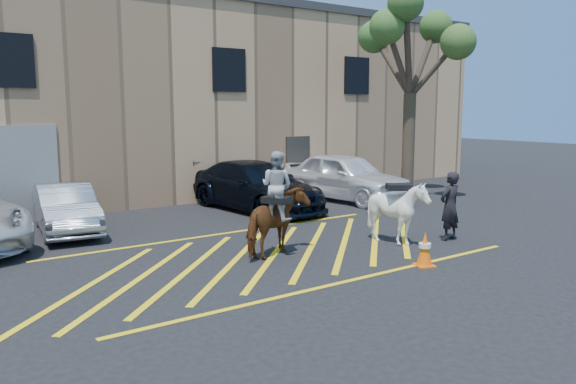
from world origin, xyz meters
TOP-DOWN VIEW (x-y plane):
  - ground at (0.00, 0.00)m, footprint 90.00×90.00m
  - car_silver_sedan at (-3.25, 4.77)m, footprint 1.80×4.02m
  - car_blue_suv at (2.67, 4.74)m, footprint 2.66×5.55m
  - car_white_suv at (6.31, 4.53)m, footprint 2.64×5.23m
  - handler at (4.35, -1.68)m, footprint 0.64×0.43m
  - warehouse at (-0.01, 11.99)m, footprint 32.42×10.20m
  - hatching_zone at (-0.00, -0.30)m, footprint 12.60×5.12m
  - mounted_bay at (-0.03, -0.44)m, footprint 1.95×1.47m
  - saddled_white at (2.97, -1.23)m, footprint 1.87×1.90m
  - traffic_cone at (2.02, -2.93)m, footprint 0.49×0.49m
  - tree at (8.28, 3.38)m, footprint 3.99×4.37m

SIDE VIEW (x-z plane):
  - ground at x=0.00m, z-range 0.00..0.00m
  - hatching_zone at x=0.00m, z-range 0.00..0.01m
  - traffic_cone at x=2.02m, z-range 0.00..0.73m
  - car_silver_sedan at x=-3.25m, z-range 0.00..1.28m
  - car_blue_suv at x=2.67m, z-range 0.00..1.56m
  - saddled_white at x=2.97m, z-range 0.01..1.59m
  - car_white_suv at x=6.31m, z-range 0.00..1.71m
  - handler at x=4.35m, z-range 0.00..1.72m
  - mounted_bay at x=-0.03m, z-range -0.22..2.12m
  - warehouse at x=-0.01m, z-range 0.00..7.30m
  - tree at x=8.28m, z-range 2.04..9.35m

